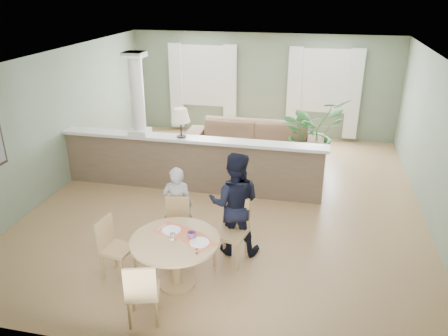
% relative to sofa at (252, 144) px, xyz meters
% --- Properties ---
extents(ground, '(8.00, 8.00, 0.00)m').
position_rel_sofa_xyz_m(ground, '(-0.10, -1.85, -0.46)').
color(ground, tan).
rests_on(ground, ground).
extents(room_shell, '(7.02, 8.02, 2.71)m').
position_rel_sofa_xyz_m(room_shell, '(-0.13, -1.22, 1.35)').
color(room_shell, gray).
rests_on(room_shell, ground).
extents(pony_wall, '(5.32, 0.38, 2.70)m').
position_rel_sofa_xyz_m(pony_wall, '(-1.08, -1.65, 0.24)').
color(pony_wall, '#77634C').
rests_on(pony_wall, ground).
extents(sofa, '(3.19, 1.27, 0.93)m').
position_rel_sofa_xyz_m(sofa, '(0.00, 0.00, 0.00)').
color(sofa, '#836347').
rests_on(sofa, ground).
extents(houseplant, '(1.89, 1.88, 1.59)m').
position_rel_sofa_xyz_m(houseplant, '(1.30, 0.15, 0.33)').
color(houseplant, '#2D6D2B').
rests_on(houseplant, ground).
extents(dining_table, '(1.20, 1.20, 0.82)m').
position_rel_sofa_xyz_m(dining_table, '(-0.32, -4.59, 0.11)').
color(dining_table, tan).
rests_on(dining_table, ground).
extents(chair_far_boy, '(0.42, 0.42, 0.87)m').
position_rel_sofa_xyz_m(chair_far_boy, '(-0.58, -3.77, 0.02)').
color(chair_far_boy, tan).
rests_on(chair_far_boy, ground).
extents(chair_far_man, '(0.52, 0.52, 0.99)m').
position_rel_sofa_xyz_m(chair_far_man, '(0.30, -3.82, 0.08)').
color(chair_far_man, tan).
rests_on(chair_far_man, ground).
extents(chair_near, '(0.50, 0.50, 0.88)m').
position_rel_sofa_xyz_m(chair_near, '(-0.48, -5.40, 0.02)').
color(chair_near, tan).
rests_on(chair_near, ground).
extents(chair_side, '(0.45, 0.45, 0.88)m').
position_rel_sofa_xyz_m(chair_side, '(-1.26, -4.56, 0.02)').
color(chair_side, tan).
rests_on(chair_side, ground).
extents(child_person, '(0.52, 0.39, 1.30)m').
position_rel_sofa_xyz_m(child_person, '(-0.64, -3.54, 0.19)').
color(child_person, '#9B9A9F').
rests_on(child_person, ground).
extents(man_person, '(0.84, 0.68, 1.63)m').
position_rel_sofa_xyz_m(man_person, '(0.28, -3.59, 0.35)').
color(man_person, black).
rests_on(man_person, ground).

